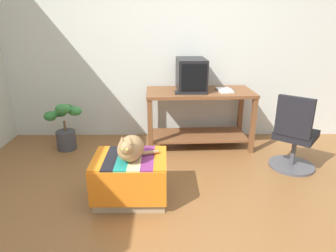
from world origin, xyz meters
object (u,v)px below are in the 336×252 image
book (224,90)px  office_chair (294,138)px  desk (199,109)px  potted_plant (65,128)px  cat (131,148)px  ottoman_with_blanket (131,178)px  tv_monitor (191,75)px  keyboard (191,92)px

book → office_chair: 1.05m
desk → office_chair: (1.01, -0.71, -0.14)m
potted_plant → office_chair: size_ratio=0.73×
cat → potted_plant: (-1.02, 1.24, -0.26)m
cat → ottoman_with_blanket: bearing=121.1°
ottoman_with_blanket → office_chair: office_chair is taller
desk → tv_monitor: tv_monitor is taller
keyboard → book: 0.46m
desk → book: bearing=-8.7°
keyboard → ottoman_with_blanket: keyboard is taller
cat → potted_plant: 1.63m
keyboard → book: size_ratio=1.55×
office_chair → cat: bearing=58.9°
book → office_chair: office_chair is taller
tv_monitor → potted_plant: (-1.67, -0.17, -0.68)m
desk → ottoman_with_blanket: bearing=-123.5°
ottoman_with_blanket → cat: size_ratio=1.75×
tv_monitor → keyboard: tv_monitor is taller
desk → cat: size_ratio=3.62×
book → cat: (-1.08, -1.33, -0.23)m
keyboard → cat: bearing=-117.9°
desk → potted_plant: (-1.79, -0.12, -0.23)m
desk → book: size_ratio=5.50×
keyboard → cat: keyboard is taller
tv_monitor → ottoman_with_blanket: tv_monitor is taller
book → tv_monitor: bearing=160.4°
tv_monitor → cat: bearing=-117.4°
ottoman_with_blanket → office_chair: size_ratio=0.77×
desk → office_chair: office_chair is taller
keyboard → book: (0.45, 0.12, 0.00)m
book → ottoman_with_blanket: bearing=-139.3°
desk → potted_plant: 1.81m
desk → cat: 1.56m
keyboard → potted_plant: (-1.66, 0.03, -0.49)m
office_chair → desk: bearing=3.7°
ottoman_with_blanket → potted_plant: bearing=129.9°
ottoman_with_blanket → potted_plant: (-1.00, 1.20, 0.07)m
cat → office_chair: (1.78, 0.65, -0.17)m
cat → desk: bearing=69.2°
keyboard → potted_plant: bearing=178.7°
cat → potted_plant: bearing=138.0°
tv_monitor → potted_plant: 1.81m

